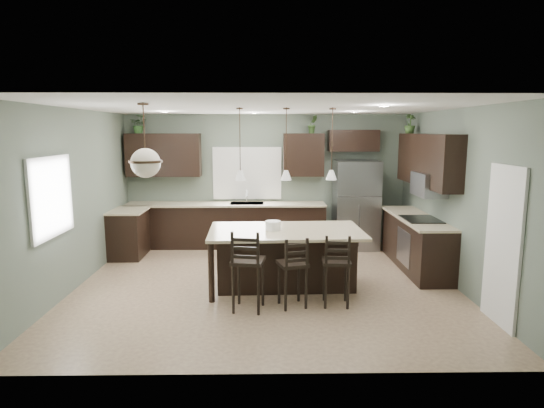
{
  "coord_description": "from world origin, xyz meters",
  "views": [
    {
      "loc": [
        -0.02,
        -7.05,
        2.45
      ],
      "look_at": [
        0.1,
        0.4,
        1.25
      ],
      "focal_mm": 30.0,
      "sensor_mm": 36.0,
      "label": 1
    }
  ],
  "objects_px": {
    "plant_back_left": "(139,124)",
    "kitchen_island": "(286,258)",
    "refrigerator": "(356,205)",
    "bar_stool_left": "(248,270)",
    "bar_stool_center": "(292,272)",
    "bar_stool_right": "(336,269)",
    "serving_dish": "(273,225)"
  },
  "relations": [
    {
      "from": "plant_back_left",
      "to": "kitchen_island",
      "type": "bearing_deg",
      "value": -42.21
    },
    {
      "from": "refrigerator",
      "to": "bar_stool_left",
      "type": "distance_m",
      "value": 3.99
    },
    {
      "from": "kitchen_island",
      "to": "bar_stool_left",
      "type": "bearing_deg",
      "value": -122.46
    },
    {
      "from": "bar_stool_center",
      "to": "bar_stool_right",
      "type": "bearing_deg",
      "value": -12.1
    },
    {
      "from": "refrigerator",
      "to": "serving_dish",
      "type": "bearing_deg",
      "value": -126.36
    },
    {
      "from": "refrigerator",
      "to": "bar_stool_right",
      "type": "bearing_deg",
      "value": -105.73
    },
    {
      "from": "refrigerator",
      "to": "bar_stool_right",
      "type": "xyz_separation_m",
      "value": [
        -0.9,
        -3.2,
        -0.4
      ]
    },
    {
      "from": "plant_back_left",
      "to": "refrigerator",
      "type": "bearing_deg",
      "value": -3.27
    },
    {
      "from": "kitchen_island",
      "to": "bar_stool_right",
      "type": "relative_size",
      "value": 2.27
    },
    {
      "from": "kitchen_island",
      "to": "bar_stool_center",
      "type": "bearing_deg",
      "value": -87.91
    },
    {
      "from": "bar_stool_left",
      "to": "bar_stool_center",
      "type": "relative_size",
      "value": 1.12
    },
    {
      "from": "bar_stool_center",
      "to": "serving_dish",
      "type": "bearing_deg",
      "value": 91.45
    },
    {
      "from": "refrigerator",
      "to": "kitchen_island",
      "type": "bearing_deg",
      "value": -123.23
    },
    {
      "from": "bar_stool_left",
      "to": "plant_back_left",
      "type": "xyz_separation_m",
      "value": [
        -2.38,
        3.61,
        2.01
      ]
    },
    {
      "from": "bar_stool_right",
      "to": "refrigerator",
      "type": "bearing_deg",
      "value": 78.49
    },
    {
      "from": "bar_stool_center",
      "to": "bar_stool_right",
      "type": "height_order",
      "value": "bar_stool_right"
    },
    {
      "from": "refrigerator",
      "to": "serving_dish",
      "type": "distance_m",
      "value": 3.0
    },
    {
      "from": "kitchen_island",
      "to": "plant_back_left",
      "type": "distance_m",
      "value": 4.5
    },
    {
      "from": "bar_stool_center",
      "to": "plant_back_left",
      "type": "height_order",
      "value": "plant_back_left"
    },
    {
      "from": "serving_dish",
      "to": "plant_back_left",
      "type": "height_order",
      "value": "plant_back_left"
    },
    {
      "from": "kitchen_island",
      "to": "plant_back_left",
      "type": "xyz_separation_m",
      "value": [
        -2.94,
        2.67,
        2.12
      ]
    },
    {
      "from": "serving_dish",
      "to": "bar_stool_right",
      "type": "distance_m",
      "value": 1.27
    },
    {
      "from": "plant_back_left",
      "to": "bar_stool_right",
      "type": "bearing_deg",
      "value": -43.69
    },
    {
      "from": "plant_back_left",
      "to": "bar_stool_center",
      "type": "bearing_deg",
      "value": -49.4
    },
    {
      "from": "kitchen_island",
      "to": "plant_back_left",
      "type": "bearing_deg",
      "value": 135.91
    },
    {
      "from": "bar_stool_right",
      "to": "plant_back_left",
      "type": "xyz_separation_m",
      "value": [
        -3.62,
        3.46,
        2.06
      ]
    },
    {
      "from": "kitchen_island",
      "to": "bar_stool_left",
      "type": "xyz_separation_m",
      "value": [
        -0.56,
        -0.94,
        0.11
      ]
    },
    {
      "from": "serving_dish",
      "to": "bar_stool_right",
      "type": "relative_size",
      "value": 0.23
    },
    {
      "from": "serving_dish",
      "to": "bar_stool_right",
      "type": "xyz_separation_m",
      "value": [
        0.88,
        -0.78,
        -0.47
      ]
    },
    {
      "from": "kitchen_island",
      "to": "bar_stool_right",
      "type": "distance_m",
      "value": 1.04
    },
    {
      "from": "plant_back_left",
      "to": "serving_dish",
      "type": "bearing_deg",
      "value": -44.29
    },
    {
      "from": "refrigerator",
      "to": "kitchen_island",
      "type": "xyz_separation_m",
      "value": [
        -1.58,
        -2.41,
        -0.46
      ]
    }
  ]
}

